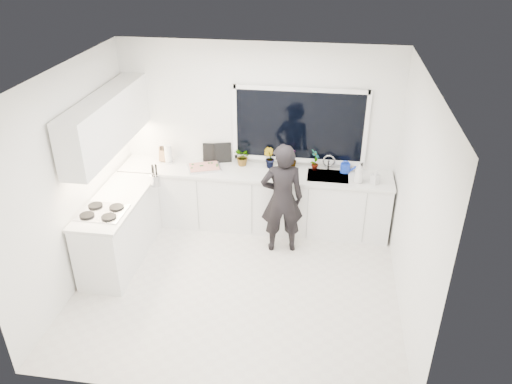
# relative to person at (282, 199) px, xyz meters

# --- Properties ---
(floor) EXTENTS (4.00, 3.50, 0.02)m
(floor) POSITION_rel_person_xyz_m (-0.46, -0.90, -0.81)
(floor) COLOR beige
(floor) RESTS_ON ground
(wall_back) EXTENTS (4.00, 0.02, 2.70)m
(wall_back) POSITION_rel_person_xyz_m (-0.46, 0.86, 0.55)
(wall_back) COLOR white
(wall_back) RESTS_ON ground
(wall_left) EXTENTS (0.02, 3.50, 2.70)m
(wall_left) POSITION_rel_person_xyz_m (-2.47, -0.90, 0.55)
(wall_left) COLOR white
(wall_left) RESTS_ON ground
(wall_right) EXTENTS (0.02, 3.50, 2.70)m
(wall_right) POSITION_rel_person_xyz_m (1.55, -0.90, 0.55)
(wall_right) COLOR white
(wall_right) RESTS_ON ground
(ceiling) EXTENTS (4.00, 3.50, 0.02)m
(ceiling) POSITION_rel_person_xyz_m (-0.46, -0.90, 1.91)
(ceiling) COLOR white
(ceiling) RESTS_ON wall_back
(window) EXTENTS (1.80, 0.02, 1.00)m
(window) POSITION_rel_person_xyz_m (0.14, 0.83, 0.75)
(window) COLOR black
(window) RESTS_ON wall_back
(base_cabinets_back) EXTENTS (3.92, 0.58, 0.88)m
(base_cabinets_back) POSITION_rel_person_xyz_m (-0.46, 0.55, -0.36)
(base_cabinets_back) COLOR white
(base_cabinets_back) RESTS_ON floor
(base_cabinets_left) EXTENTS (0.58, 1.60, 0.88)m
(base_cabinets_left) POSITION_rel_person_xyz_m (-2.13, -0.55, -0.36)
(base_cabinets_left) COLOR white
(base_cabinets_left) RESTS_ON floor
(countertop_back) EXTENTS (3.94, 0.62, 0.04)m
(countertop_back) POSITION_rel_person_xyz_m (-0.46, 0.54, 0.10)
(countertop_back) COLOR silver
(countertop_back) RESTS_ON base_cabinets_back
(countertop_left) EXTENTS (0.62, 1.60, 0.04)m
(countertop_left) POSITION_rel_person_xyz_m (-2.13, -0.55, 0.10)
(countertop_left) COLOR silver
(countertop_left) RESTS_ON base_cabinets_left
(upper_cabinets) EXTENTS (0.34, 2.10, 0.70)m
(upper_cabinets) POSITION_rel_person_xyz_m (-2.25, -0.20, 1.05)
(upper_cabinets) COLOR white
(upper_cabinets) RESTS_ON wall_left
(sink) EXTENTS (0.58, 0.42, 0.14)m
(sink) POSITION_rel_person_xyz_m (0.59, 0.55, 0.07)
(sink) COLOR silver
(sink) RESTS_ON countertop_back
(faucet) EXTENTS (0.03, 0.03, 0.22)m
(faucet) POSITION_rel_person_xyz_m (0.59, 0.75, 0.23)
(faucet) COLOR silver
(faucet) RESTS_ON countertop_back
(stovetop) EXTENTS (0.56, 0.48, 0.03)m
(stovetop) POSITION_rel_person_xyz_m (-2.15, -0.90, 0.13)
(stovetop) COLOR black
(stovetop) RESTS_ON countertop_left
(person) EXTENTS (0.65, 0.49, 1.60)m
(person) POSITION_rel_person_xyz_m (0.00, 0.00, 0.00)
(person) COLOR black
(person) RESTS_ON floor
(pizza_tray) EXTENTS (0.55, 0.48, 0.03)m
(pizza_tray) POSITION_rel_person_xyz_m (-1.20, 0.52, 0.13)
(pizza_tray) COLOR silver
(pizza_tray) RESTS_ON countertop_back
(pizza) EXTENTS (0.50, 0.43, 0.01)m
(pizza) POSITION_rel_person_xyz_m (-1.20, 0.52, 0.15)
(pizza) COLOR red
(pizza) RESTS_ON pizza_tray
(watering_can) EXTENTS (0.17, 0.17, 0.13)m
(watering_can) POSITION_rel_person_xyz_m (0.83, 0.71, 0.18)
(watering_can) COLOR #1334BA
(watering_can) RESTS_ON countertop_back
(paper_towel_roll) EXTENTS (0.14, 0.14, 0.26)m
(paper_towel_roll) POSITION_rel_person_xyz_m (-1.77, 0.65, 0.25)
(paper_towel_roll) COLOR silver
(paper_towel_roll) RESTS_ON countertop_back
(knife_block) EXTENTS (0.13, 0.10, 0.22)m
(knife_block) POSITION_rel_person_xyz_m (-1.85, 0.69, 0.23)
(knife_block) COLOR olive
(knife_block) RESTS_ON countertop_back
(utensil_crock) EXTENTS (0.14, 0.14, 0.16)m
(utensil_crock) POSITION_rel_person_xyz_m (-1.73, -0.10, 0.20)
(utensil_crock) COLOR silver
(utensil_crock) RESTS_ON countertop_left
(picture_frame_large) EXTENTS (0.22, 0.04, 0.28)m
(picture_frame_large) POSITION_rel_person_xyz_m (-1.17, 0.79, 0.26)
(picture_frame_large) COLOR black
(picture_frame_large) RESTS_ON countertop_back
(picture_frame_small) EXTENTS (0.24, 0.09, 0.30)m
(picture_frame_small) POSITION_rel_person_xyz_m (-0.97, 0.79, 0.27)
(picture_frame_small) COLOR black
(picture_frame_small) RESTS_ON countertop_back
(herb_plants) EXTENTS (1.29, 0.33, 0.32)m
(herb_plants) POSITION_rel_person_xyz_m (-0.24, 0.71, 0.27)
(herb_plants) COLOR #26662D
(herb_plants) RESTS_ON countertop_back
(soap_bottles) EXTENTS (0.37, 0.16, 0.32)m
(soap_bottles) POSITION_rel_person_xyz_m (1.07, 0.40, 0.26)
(soap_bottles) COLOR #D8BF66
(soap_bottles) RESTS_ON countertop_back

